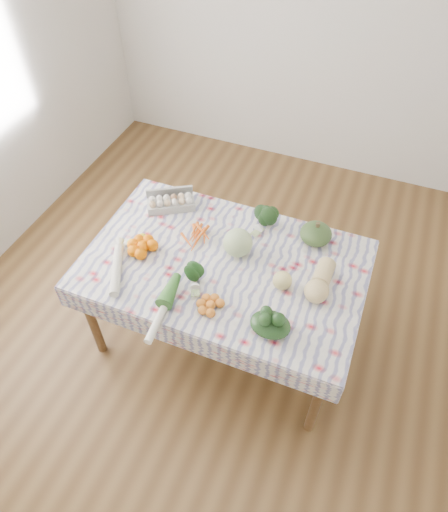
{
  "coord_description": "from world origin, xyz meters",
  "views": [
    {
      "loc": [
        0.67,
        -1.67,
        2.8
      ],
      "look_at": [
        0.0,
        0.0,
        0.82
      ],
      "focal_mm": 32.0,
      "sensor_mm": 36.0,
      "label": 1
    }
  ],
  "objects_px": {
    "butternut_squash": "(321,280)",
    "dining_table": "(224,272)",
    "kabocha_squash": "(316,234)",
    "cabbage": "(238,243)",
    "egg_carton": "(171,204)",
    "grapefruit": "(282,280)"
  },
  "relations": [
    {
      "from": "dining_table",
      "to": "kabocha_squash",
      "type": "relative_size",
      "value": 8.15
    },
    {
      "from": "dining_table",
      "to": "egg_carton",
      "type": "height_order",
      "value": "egg_carton"
    },
    {
      "from": "dining_table",
      "to": "kabocha_squash",
      "type": "xyz_separation_m",
      "value": [
        0.46,
        0.38,
        0.15
      ]
    },
    {
      "from": "grapefruit",
      "to": "dining_table",
      "type": "bearing_deg",
      "value": 172.71
    },
    {
      "from": "cabbage",
      "to": "dining_table",
      "type": "bearing_deg",
      "value": -114.22
    },
    {
      "from": "cabbage",
      "to": "egg_carton",
      "type": "bearing_deg",
      "value": 158.92
    },
    {
      "from": "dining_table",
      "to": "egg_carton",
      "type": "relative_size",
      "value": 5.14
    },
    {
      "from": "kabocha_squash",
      "to": "butternut_squash",
      "type": "height_order",
      "value": "butternut_squash"
    },
    {
      "from": "cabbage",
      "to": "grapefruit",
      "type": "relative_size",
      "value": 1.61
    },
    {
      "from": "dining_table",
      "to": "egg_carton",
      "type": "bearing_deg",
      "value": 147.86
    },
    {
      "from": "egg_carton",
      "to": "butternut_squash",
      "type": "relative_size",
      "value": 1.06
    },
    {
      "from": "butternut_squash",
      "to": "egg_carton",
      "type": "bearing_deg",
      "value": 167.16
    },
    {
      "from": "egg_carton",
      "to": "grapefruit",
      "type": "height_order",
      "value": "grapefruit"
    },
    {
      "from": "kabocha_squash",
      "to": "cabbage",
      "type": "relative_size",
      "value": 1.11
    },
    {
      "from": "egg_carton",
      "to": "cabbage",
      "type": "xyz_separation_m",
      "value": [
        0.55,
        -0.21,
        0.05
      ]
    },
    {
      "from": "butternut_squash",
      "to": "dining_table",
      "type": "bearing_deg",
      "value": -175.17
    },
    {
      "from": "cabbage",
      "to": "grapefruit",
      "type": "distance_m",
      "value": 0.36
    },
    {
      "from": "kabocha_squash",
      "to": "dining_table",
      "type": "bearing_deg",
      "value": -140.57
    },
    {
      "from": "egg_carton",
      "to": "kabocha_squash",
      "type": "height_order",
      "value": "kabocha_squash"
    },
    {
      "from": "dining_table",
      "to": "cabbage",
      "type": "height_order",
      "value": "cabbage"
    },
    {
      "from": "kabocha_squash",
      "to": "butternut_squash",
      "type": "relative_size",
      "value": 0.67
    },
    {
      "from": "butternut_squash",
      "to": "grapefruit",
      "type": "relative_size",
      "value": 2.69
    }
  ]
}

